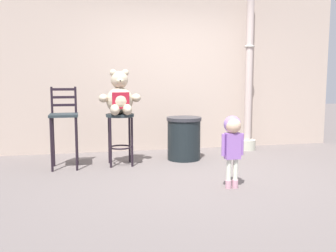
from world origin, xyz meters
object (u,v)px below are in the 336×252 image
(child_walking, at_px, (233,136))
(trash_bin, at_px, (184,138))
(teddy_bear, at_px, (120,98))
(bar_chair_empty, at_px, (64,121))
(lamppost, at_px, (249,78))
(bar_stool_with_teddy, at_px, (120,128))

(child_walking, bearing_deg, trash_bin, 133.91)
(teddy_bear, height_order, trash_bin, teddy_bear)
(bar_chair_empty, bearing_deg, trash_bin, 5.94)
(lamppost, relative_size, bar_chair_empty, 2.74)
(teddy_bear, bearing_deg, bar_chair_empty, 179.54)
(bar_stool_with_teddy, height_order, bar_chair_empty, bar_chair_empty)
(trash_bin, bearing_deg, lamppost, 22.31)
(teddy_bear, distance_m, lamppost, 2.43)
(lamppost, bearing_deg, child_walking, -118.23)
(teddy_bear, distance_m, bar_chair_empty, 0.84)
(bar_stool_with_teddy, distance_m, trash_bin, 1.03)
(teddy_bear, xyz_separation_m, bar_chair_empty, (-0.78, 0.01, -0.31))
(teddy_bear, height_order, bar_chair_empty, teddy_bear)
(child_walking, distance_m, lamppost, 2.53)
(bar_stool_with_teddy, xyz_separation_m, child_walking, (1.14, -1.46, 0.07))
(bar_stool_with_teddy, relative_size, teddy_bear, 1.17)
(bar_stool_with_teddy, xyz_separation_m, trash_bin, (1.00, 0.16, -0.20))
(trash_bin, bearing_deg, child_walking, -85.02)
(lamppost, xyz_separation_m, bar_chair_empty, (-3.09, -0.72, -0.59))
(child_walking, bearing_deg, bar_stool_with_teddy, 166.93)
(teddy_bear, bearing_deg, lamppost, 17.49)
(bar_stool_with_teddy, height_order, teddy_bear, teddy_bear)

